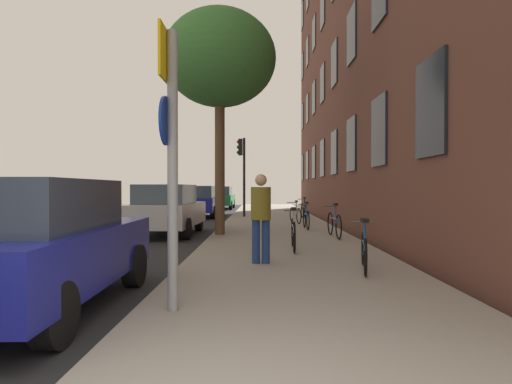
# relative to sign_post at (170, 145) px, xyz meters

# --- Properties ---
(ground_plane) EXTENTS (41.80, 41.80, 0.00)m
(ground_plane) POSITION_rel_sign_post_xyz_m (-1.84, 12.37, -2.02)
(ground_plane) COLOR #332D28
(road_asphalt) EXTENTS (7.00, 38.00, 0.01)m
(road_asphalt) POSITION_rel_sign_post_xyz_m (-3.94, 12.37, -2.01)
(road_asphalt) COLOR #232326
(road_asphalt) RESTS_ON ground
(sidewalk) EXTENTS (4.20, 38.00, 0.12)m
(sidewalk) POSITION_rel_sign_post_xyz_m (1.66, 12.37, -1.96)
(sidewalk) COLOR gray
(sidewalk) RESTS_ON ground
(sign_post) EXTENTS (0.16, 0.60, 3.22)m
(sign_post) POSITION_rel_sign_post_xyz_m (0.00, 0.00, 0.00)
(sign_post) COLOR gray
(sign_post) RESTS_ON sidewalk
(traffic_light) EXTENTS (0.43, 0.24, 3.86)m
(traffic_light) POSITION_rel_sign_post_xyz_m (0.15, 15.77, 0.74)
(traffic_light) COLOR black
(traffic_light) RESTS_ON sidewalk
(tree_near) EXTENTS (3.40, 3.40, 6.76)m
(tree_near) POSITION_rel_sign_post_xyz_m (-0.19, 7.86, 3.38)
(tree_near) COLOR brown
(tree_near) RESTS_ON sidewalk
(bicycle_0) EXTENTS (0.49, 1.56, 0.90)m
(bicycle_0) POSITION_rel_sign_post_xyz_m (2.80, 2.36, -1.55)
(bicycle_0) COLOR black
(bicycle_0) RESTS_ON sidewalk
(bicycle_1) EXTENTS (0.42, 1.73, 0.97)m
(bicycle_1) POSITION_rel_sign_post_xyz_m (1.79, 4.76, -1.52)
(bicycle_1) COLOR black
(bicycle_1) RESTS_ON sidewalk
(bicycle_2) EXTENTS (0.42, 1.78, 0.98)m
(bicycle_2) POSITION_rel_sign_post_xyz_m (3.15, 7.16, -1.52)
(bicycle_2) COLOR black
(bicycle_2) RESTS_ON sidewalk
(bicycle_3) EXTENTS (0.42, 1.61, 0.94)m
(bicycle_3) POSITION_rel_sign_post_xyz_m (2.61, 9.56, -1.53)
(bicycle_3) COLOR black
(bicycle_3) RESTS_ON sidewalk
(bicycle_4) EXTENTS (0.48, 1.58, 0.91)m
(bicycle_4) POSITION_rel_sign_post_xyz_m (2.44, 11.96, -1.55)
(bicycle_4) COLOR black
(bicycle_4) RESTS_ON sidewalk
(bicycle_5) EXTENTS (0.42, 1.69, 0.99)m
(bicycle_5) POSITION_rel_sign_post_xyz_m (3.04, 14.36, -1.51)
(bicycle_5) COLOR black
(bicycle_5) RESTS_ON sidewalk
(pedestrian_0) EXTENTS (0.37, 0.37, 1.67)m
(pedestrian_0) POSITION_rel_sign_post_xyz_m (1.04, 3.01, -0.95)
(pedestrian_0) COLOR navy
(pedestrian_0) RESTS_ON sidewalk
(car_0) EXTENTS (1.83, 3.94, 1.62)m
(car_0) POSITION_rel_sign_post_xyz_m (-1.70, 0.32, -1.18)
(car_0) COLOR navy
(car_0) RESTS_ON road_asphalt
(car_1) EXTENTS (1.98, 3.97, 1.62)m
(car_1) POSITION_rel_sign_post_xyz_m (-1.98, 8.65, -1.18)
(car_1) COLOR #B7B7BC
(car_1) RESTS_ON road_asphalt
(car_2) EXTENTS (1.79, 4.18, 1.62)m
(car_2) POSITION_rel_sign_post_xyz_m (-2.08, 16.98, -1.18)
(car_2) COLOR navy
(car_2) RESTS_ON road_asphalt
(car_3) EXTENTS (1.95, 4.46, 1.62)m
(car_3) POSITION_rel_sign_post_xyz_m (-1.86, 25.31, -1.17)
(car_3) COLOR #19662D
(car_3) RESTS_ON road_asphalt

